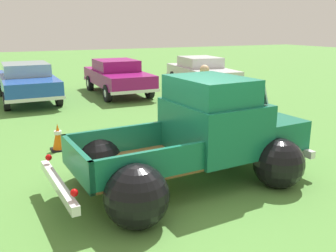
# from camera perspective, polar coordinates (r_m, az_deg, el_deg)

# --- Properties ---
(ground_plane) EXTENTS (80.00, 80.00, 0.00)m
(ground_plane) POSITION_cam_1_polar(r_m,az_deg,el_deg) (6.94, 2.33, -8.74)
(ground_plane) COLOR #548C3D
(vintage_pickup_truck) EXTENTS (4.71, 2.96, 1.96)m
(vintage_pickup_truck) POSITION_cam_1_polar(r_m,az_deg,el_deg) (6.87, 5.16, -2.28)
(vintage_pickup_truck) COLOR black
(vintage_pickup_truck) RESTS_ON ground
(show_car_1) EXTENTS (1.97, 4.72, 1.43)m
(show_car_1) POSITION_cam_1_polar(r_m,az_deg,el_deg) (15.32, -20.74, 6.55)
(show_car_1) COLOR black
(show_car_1) RESTS_ON ground
(show_car_2) EXTENTS (2.01, 4.58, 1.43)m
(show_car_2) POSITION_cam_1_polar(r_m,az_deg,el_deg) (15.92, -7.77, 7.66)
(show_car_2) COLOR black
(show_car_2) RESTS_ON ground
(show_car_3) EXTENTS (2.38, 4.76, 1.43)m
(show_car_3) POSITION_cam_1_polar(r_m,az_deg,el_deg) (17.31, 5.08, 8.32)
(show_car_3) COLOR black
(show_car_3) RESTS_ON ground
(spectator_0) EXTENTS (0.40, 0.54, 1.84)m
(spectator_0) POSITION_cam_1_polar(r_m,az_deg,el_deg) (9.78, 5.50, 4.76)
(spectator_0) COLOR navy
(spectator_0) RESTS_ON ground
(lane_cone_0) EXTENTS (0.36, 0.36, 0.63)m
(lane_cone_0) POSITION_cam_1_polar(r_m,az_deg,el_deg) (8.99, -16.46, -1.64)
(lane_cone_0) COLOR black
(lane_cone_0) RESTS_ON ground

